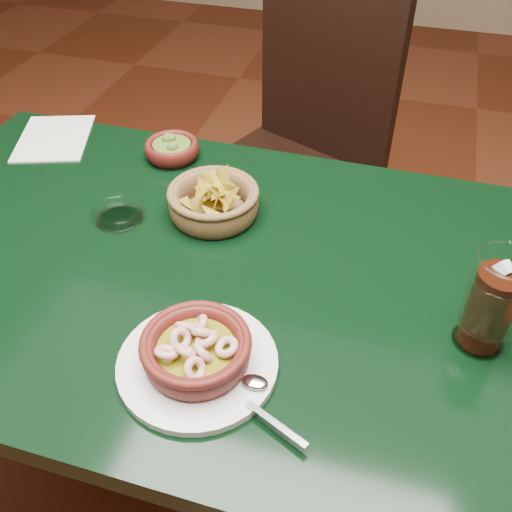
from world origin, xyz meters
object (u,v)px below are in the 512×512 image
(shrimp_plate, at_px, (197,353))
(dining_table, at_px, (188,299))
(chip_basket, at_px, (214,201))
(cola_drink, at_px, (492,303))
(dining_chair, at_px, (295,157))

(shrimp_plate, bearing_deg, dining_table, 117.39)
(chip_basket, distance_m, cola_drink, 0.52)
(dining_chair, xyz_separation_m, chip_basket, (-0.03, -0.57, 0.23))
(dining_table, distance_m, chip_basket, 0.19)
(dining_table, relative_size, chip_basket, 5.84)
(dining_chair, relative_size, chip_basket, 4.84)
(shrimp_plate, relative_size, chip_basket, 1.46)
(dining_chair, bearing_deg, cola_drink, -58.78)
(dining_chair, xyz_separation_m, cola_drink, (0.46, -0.75, 0.28))
(dining_table, relative_size, cola_drink, 6.31)
(shrimp_plate, xyz_separation_m, chip_basket, (-0.10, 0.35, 0.00))
(chip_basket, relative_size, cola_drink, 1.08)
(dining_chair, bearing_deg, shrimp_plate, -85.74)
(dining_table, xyz_separation_m, shrimp_plate, (0.11, -0.21, 0.13))
(shrimp_plate, relative_size, cola_drink, 1.58)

